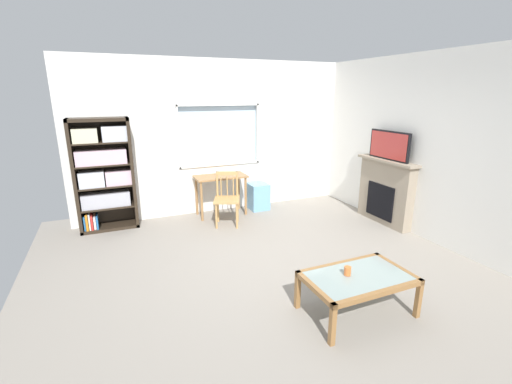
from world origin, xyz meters
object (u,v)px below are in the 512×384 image
(wooden_chair, at_px, (227,198))
(sippy_cup, at_px, (348,271))
(bookshelf, at_px, (103,172))
(coffee_table, at_px, (358,280))
(desk_under_window, at_px, (221,182))
(tv, at_px, (389,145))
(fireplace, at_px, (385,191))
(plastic_drawer_unit, at_px, (258,196))

(wooden_chair, relative_size, sippy_cup, 10.00)
(bookshelf, bearing_deg, coffee_table, -57.08)
(bookshelf, xyz_separation_m, wooden_chair, (1.87, -0.62, -0.50))
(desk_under_window, bearing_deg, tv, -31.27)
(fireplace, height_order, tv, tv)
(coffee_table, bearing_deg, fireplace, 42.27)
(bookshelf, relative_size, coffee_table, 1.68)
(bookshelf, distance_m, fireplace, 4.69)
(coffee_table, bearing_deg, sippy_cup, 151.04)
(plastic_drawer_unit, relative_size, sippy_cup, 5.58)
(wooden_chair, relative_size, plastic_drawer_unit, 1.79)
(wooden_chair, relative_size, coffee_table, 0.84)
(desk_under_window, height_order, tv, tv)
(desk_under_window, xyz_separation_m, fireplace, (2.46, -1.49, -0.06))
(bookshelf, bearing_deg, desk_under_window, -3.18)
(sippy_cup, bearing_deg, wooden_chair, 96.28)
(bookshelf, xyz_separation_m, desk_under_window, (1.93, -0.11, -0.35))
(desk_under_window, relative_size, sippy_cup, 10.28)
(bookshelf, distance_m, coffee_table, 4.23)
(tv, bearing_deg, sippy_cup, -139.56)
(plastic_drawer_unit, relative_size, coffee_table, 0.47)
(fireplace, distance_m, tv, 0.79)
(fireplace, bearing_deg, bookshelf, 160.06)
(plastic_drawer_unit, height_order, fireplace, fireplace)
(sippy_cup, bearing_deg, coffee_table, -28.96)
(sippy_cup, bearing_deg, desk_under_window, 94.33)
(fireplace, bearing_deg, plastic_drawer_unit, 137.97)
(desk_under_window, xyz_separation_m, wooden_chair, (-0.06, -0.52, -0.15))
(bookshelf, relative_size, tv, 2.15)
(desk_under_window, xyz_separation_m, plastic_drawer_unit, (0.76, 0.05, -0.36))
(desk_under_window, relative_size, plastic_drawer_unit, 1.84)
(coffee_table, distance_m, sippy_cup, 0.15)
(desk_under_window, relative_size, wooden_chair, 1.03)
(wooden_chair, distance_m, fireplace, 2.70)
(bookshelf, bearing_deg, tv, -20.02)
(desk_under_window, distance_m, plastic_drawer_unit, 0.84)
(bookshelf, xyz_separation_m, coffee_table, (2.28, -3.51, -0.60))
(bookshelf, height_order, coffee_table, bookshelf)
(fireplace, bearing_deg, wooden_chair, 158.99)
(plastic_drawer_unit, distance_m, tv, 2.53)
(wooden_chair, distance_m, coffee_table, 2.92)
(coffee_table, bearing_deg, plastic_drawer_unit, 83.23)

